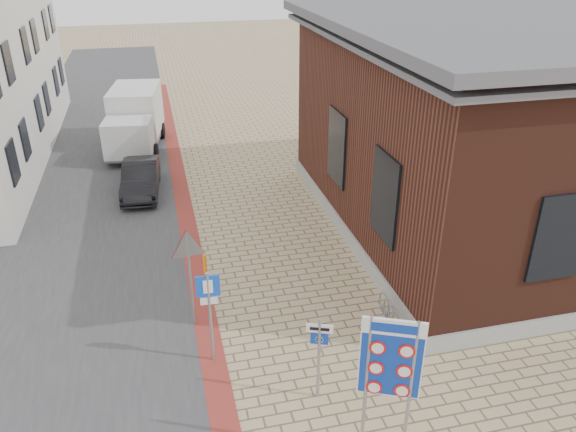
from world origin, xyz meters
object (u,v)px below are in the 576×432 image
sedan (141,178)px  essen_sign (319,348)px  bollard (206,273)px  box_truck (135,119)px  border_sign (391,361)px  parking_sign (209,303)px

sedan → essen_sign: (3.55, -11.99, 0.71)m
essen_sign → bollard: size_ratio=1.81×
box_truck → border_sign: 19.60m
sedan → essen_sign: essen_sign is taller
box_truck → essen_sign: size_ratio=2.64×
border_sign → box_truck: bearing=127.2°
parking_sign → bollard: parking_sign is taller
sedan → box_truck: (-0.12, 5.29, 0.78)m
sedan → border_sign: (4.29, -13.79, 1.73)m
border_sign → parking_sign: 4.54m
sedan → essen_sign: bearing=-69.1°
box_truck → border_sign: border_sign is taller
border_sign → bollard: 7.21m
box_truck → parking_sign: 15.66m
sedan → bollard: sedan is taller
border_sign → bollard: size_ratio=2.86×
box_truck → essen_sign: bearing=-69.7°
border_sign → bollard: bearing=136.2°
essen_sign → bollard: 5.10m
bollard → border_sign: bearing=-68.0°
parking_sign → bollard: bearing=89.8°
box_truck → border_sign: bearing=-68.7°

